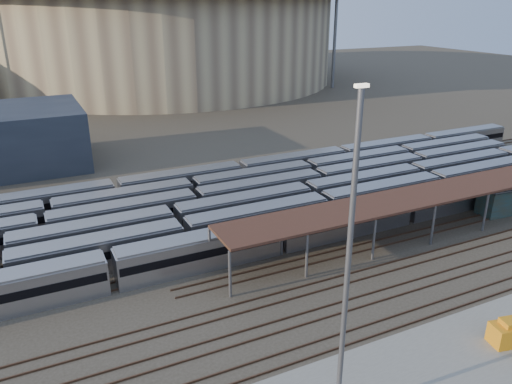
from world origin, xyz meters
The scene contains 9 objects.
ground centered at (0.00, 0.00, 0.00)m, with size 420.00×420.00×0.00m, color #383026.
subway_trains centered at (2.94, 18.50, 1.80)m, with size 126.50×23.90×3.60m.
inspection_shed centered at (22.00, 4.00, 4.98)m, with size 60.30×6.00×5.30m.
empty_tracks centered at (0.00, -5.00, 0.09)m, with size 170.00×9.62×0.18m.
stadium centered at (25.00, 140.00, 16.47)m, with size 124.00×124.00×32.50m.
floodlight_2 centered at (70.00, 100.00, 20.65)m, with size 4.00×1.00×38.40m.
floodlight_3 centered at (-10.00, 160.00, 20.65)m, with size 4.00×1.00×38.40m.
yard_light_pole centered at (-7.18, -15.69, 11.64)m, with size 0.81×0.36×22.71m.
yellow_equipment centered at (10.00, -15.44, 1.10)m, with size 2.89×1.80×1.80m, color orange.
Camera 1 is at (-23.82, -37.29, 27.10)m, focal length 35.00 mm.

